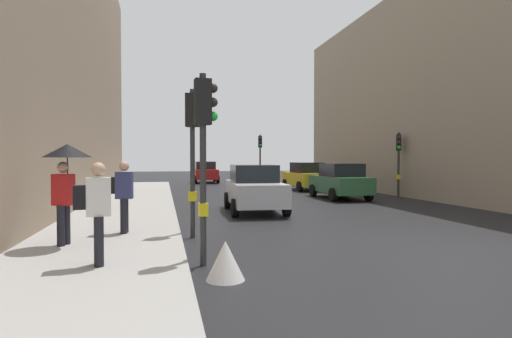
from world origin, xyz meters
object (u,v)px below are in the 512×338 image
at_px(car_green_estate, 340,181).
at_px(car_yellow_taxi, 306,176).
at_px(traffic_light_near_left, 204,134).
at_px(traffic_light_far_median, 260,151).
at_px(traffic_light_mid_street, 399,153).
at_px(traffic_light_near_right, 193,136).
at_px(pedestrian_with_black_backpack, 96,207).
at_px(car_silver_hatchback, 254,188).
at_px(pedestrian_with_grey_backpack, 122,192).
at_px(pedestrian_with_umbrella, 66,166).
at_px(car_red_sedan, 205,172).
at_px(warning_sign_triangle, 225,260).

xyz_separation_m(car_green_estate, car_yellow_taxi, (0.26, 5.92, 0.00)).
height_order(traffic_light_near_left, traffic_light_far_median, traffic_light_far_median).
height_order(traffic_light_mid_street, traffic_light_near_right, traffic_light_near_right).
distance_m(traffic_light_far_median, traffic_light_near_right, 20.73).
distance_m(car_yellow_taxi, pedestrian_with_black_backpack, 20.58).
height_order(traffic_light_near_left, car_green_estate, traffic_light_near_left).
height_order(traffic_light_far_median, car_green_estate, traffic_light_far_median).
xyz_separation_m(traffic_light_near_right, car_yellow_taxi, (8.13, 14.92, -1.69)).
relative_size(car_silver_hatchback, pedestrian_with_grey_backpack, 2.42).
height_order(car_yellow_taxi, pedestrian_with_black_backpack, pedestrian_with_black_backpack).
height_order(car_yellow_taxi, pedestrian_with_umbrella, pedestrian_with_umbrella).
xyz_separation_m(traffic_light_far_median, car_red_sedan, (-3.56, 5.01, -1.72)).
relative_size(traffic_light_mid_street, car_silver_hatchback, 0.78).
bearing_deg(pedestrian_with_grey_backpack, car_yellow_taxi, 56.26).
distance_m(traffic_light_near_left, warning_sign_triangle, 2.38).
bearing_deg(traffic_light_near_left, warning_sign_triangle, -76.64).
height_order(traffic_light_mid_street, car_red_sedan, traffic_light_mid_street).
xyz_separation_m(traffic_light_near_left, car_red_sedan, (2.70, 27.63, -1.58)).
xyz_separation_m(traffic_light_near_right, pedestrian_with_grey_backpack, (-1.73, 0.16, -1.41)).
xyz_separation_m(traffic_light_near_left, traffic_light_far_median, (6.26, 22.61, 0.14)).
distance_m(traffic_light_near_right, car_green_estate, 12.07).
xyz_separation_m(traffic_light_far_median, car_silver_hatchback, (-3.65, -14.94, -1.72)).
relative_size(car_green_estate, car_silver_hatchback, 0.98).
bearing_deg(traffic_light_near_left, traffic_light_mid_street, 46.96).
bearing_deg(pedestrian_with_umbrella, car_yellow_taxi, 55.88).
bearing_deg(traffic_light_near_left, car_silver_hatchback, 71.23).
bearing_deg(car_red_sedan, car_yellow_taxi, -61.16).
bearing_deg(car_yellow_taxi, car_silver_hatchback, -118.69).
distance_m(car_green_estate, warning_sign_triangle, 14.97).
height_order(car_red_sedan, pedestrian_with_umbrella, pedestrian_with_umbrella).
distance_m(car_red_sedan, pedestrian_with_umbrella, 26.49).
distance_m(traffic_light_far_median, pedestrian_with_umbrella, 22.77).
xyz_separation_m(car_red_sedan, pedestrian_with_grey_backpack, (-4.43, -24.62, 0.29)).
xyz_separation_m(traffic_light_mid_street, car_yellow_taxi, (-3.03, 5.81, -1.44)).
bearing_deg(warning_sign_triangle, traffic_light_near_right, 93.63).
height_order(car_silver_hatchback, pedestrian_with_umbrella, pedestrian_with_umbrella).
bearing_deg(traffic_light_near_right, traffic_light_far_median, 72.42).
bearing_deg(car_yellow_taxi, traffic_light_mid_street, -62.44).
distance_m(car_yellow_taxi, car_silver_hatchback, 11.50).
relative_size(car_green_estate, warning_sign_triangle, 6.46).
relative_size(traffic_light_far_median, car_silver_hatchback, 0.88).
bearing_deg(warning_sign_triangle, car_yellow_taxi, 67.23).
relative_size(traffic_light_near_right, pedestrian_with_grey_backpack, 2.11).
bearing_deg(pedestrian_with_black_backpack, car_yellow_taxi, 60.91).
bearing_deg(traffic_light_far_median, pedestrian_with_grey_backpack, -112.17).
distance_m(car_silver_hatchback, warning_sign_triangle, 9.02).
height_order(traffic_light_far_median, warning_sign_triangle, traffic_light_far_median).
height_order(traffic_light_near_right, car_yellow_taxi, traffic_light_near_right).
bearing_deg(car_silver_hatchback, traffic_light_mid_street, 26.60).
xyz_separation_m(traffic_light_near_left, pedestrian_with_umbrella, (-2.75, 1.71, -0.62)).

